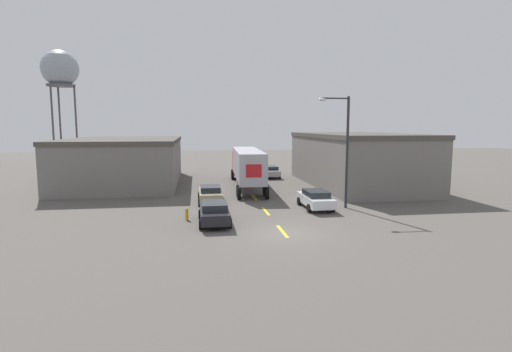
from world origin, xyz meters
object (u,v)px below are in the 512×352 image
Objects in this scene: parked_car_left_near at (214,212)px; water_tower at (60,70)px; street_lamp at (344,145)px; parked_car_right_far at (270,171)px; semi_truck at (247,164)px; parked_car_right_near at (315,199)px; fire_hydrant at (187,214)px; parked_car_left_far at (210,194)px.

parked_car_left_near is 47.70m from water_tower.
street_lamp is at bearing -50.19° from water_tower.
water_tower is at bearing 147.39° from parked_car_right_far.
parked_car_left_near is at bearing -62.41° from water_tower.
semi_truck is 15.42m from parked_car_left_near.
semi_truck is 11.99m from parked_car_right_near.
parked_car_right_near is (0.00, -18.47, 0.00)m from parked_car_right_far.
street_lamp is at bearing 10.85° from fire_hydrant.
parked_car_right_far is at bearing 96.32° from street_lamp.
parked_car_left_far and parked_car_left_near have the same top height.
parked_car_left_far is at bearing -117.10° from parked_car_right_far.
semi_truck is at bearing -117.58° from parked_car_right_far.
parked_car_left_near is at bearing -102.04° from semi_truck.
parked_car_right_far is 0.55× the size of street_lamp.
water_tower is at bearing 137.19° from semi_truck.
fire_hydrant is (-5.69, -13.63, -1.93)m from semi_truck.
street_lamp reaches higher than parked_car_right_near.
parked_car_right_near is at bearing -52.01° from water_tower.
street_lamp reaches higher than parked_car_right_far.
fire_hydrant is (-9.44, -20.82, -0.33)m from parked_car_right_far.
semi_truck is at bearing 108.43° from parked_car_right_near.
street_lamp is 12.50m from fire_hydrant.
parked_car_right_near is at bearing -90.00° from parked_car_right_far.
water_tower reaches higher than street_lamp.
semi_truck is at bearing 67.36° from fire_hydrant.
parked_car_right_far is 1.00× the size of parked_car_right_near.
water_tower is 46.03m from fire_hydrant.
street_lamp reaches higher than semi_truck.
parked_car_right_near is at bearing -68.75° from semi_truck.
fire_hydrant is at bearing -109.82° from semi_truck.
parked_car_left_far is 1.00× the size of parked_car_left_near.
parked_car_left_far reaches higher than fire_hydrant.
parked_car_left_near is at bearing -34.16° from fire_hydrant.
water_tower is 49.24m from street_lamp.
parked_car_left_near is (-7.69, -3.54, 0.00)m from parked_car_right_near.
water_tower is 21.53× the size of fire_hydrant.
semi_truck is 8.27m from parked_car_right_far.
semi_truck is at bearing 116.99° from street_lamp.
parked_car_right_far is 22.87m from fire_hydrant.
semi_truck is 3.52× the size of parked_car_left_far.
fire_hydrant is at bearing -114.39° from parked_car_right_far.
parked_car_left_far is 0.26× the size of water_tower.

